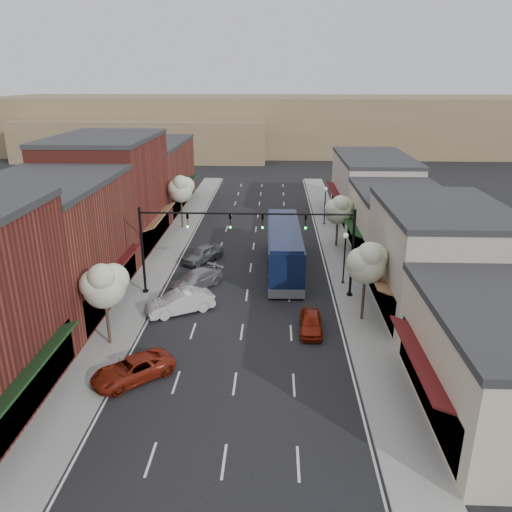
# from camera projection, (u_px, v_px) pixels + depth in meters

# --- Properties ---
(ground) EXTENTS (160.00, 160.00, 0.00)m
(ground) POSITION_uv_depth(u_px,v_px,m) (240.00, 347.00, 31.60)
(ground) COLOR black
(ground) RESTS_ON ground
(sidewalk_left) EXTENTS (2.80, 73.00, 0.15)m
(sidewalk_left) POSITION_uv_depth(u_px,v_px,m) (168.00, 249.00, 49.27)
(sidewalk_left) COLOR gray
(sidewalk_left) RESTS_ON ground
(sidewalk_right) EXTENTS (2.80, 73.00, 0.15)m
(sidewalk_right) POSITION_uv_depth(u_px,v_px,m) (339.00, 252.00, 48.65)
(sidewalk_right) COLOR gray
(sidewalk_right) RESTS_ON ground
(curb_left) EXTENTS (0.25, 73.00, 0.17)m
(curb_left) POSITION_uv_depth(u_px,v_px,m) (182.00, 249.00, 49.22)
(curb_left) COLOR gray
(curb_left) RESTS_ON ground
(curb_right) EXTENTS (0.25, 73.00, 0.17)m
(curb_right) POSITION_uv_depth(u_px,v_px,m) (324.00, 251.00, 48.70)
(curb_right) COLOR gray
(curb_right) RESTS_ON ground
(bldg_left_midnear) EXTENTS (10.14, 14.10, 9.40)m
(bldg_left_midnear) POSITION_uv_depth(u_px,v_px,m) (49.00, 245.00, 36.19)
(bldg_left_midnear) COLOR brown
(bldg_left_midnear) RESTS_ON ground
(bldg_left_midfar) EXTENTS (10.14, 14.10, 10.90)m
(bldg_left_midfar) POSITION_uv_depth(u_px,v_px,m) (109.00, 193.00, 49.10)
(bldg_left_midfar) COLOR maroon
(bldg_left_midfar) RESTS_ON ground
(bldg_left_far) EXTENTS (10.14, 18.10, 8.40)m
(bldg_left_far) POSITION_uv_depth(u_px,v_px,m) (149.00, 175.00, 64.56)
(bldg_left_far) COLOR brown
(bldg_left_far) RESTS_ON ground
(bldg_right_near) EXTENTS (9.14, 12.10, 5.90)m
(bldg_right_near) POSITION_uv_depth(u_px,v_px,m) (509.00, 363.00, 24.46)
(bldg_right_near) COLOR beige
(bldg_right_near) RESTS_ON ground
(bldg_right_midnear) EXTENTS (9.14, 12.10, 7.90)m
(bldg_right_midnear) POSITION_uv_depth(u_px,v_px,m) (438.00, 260.00, 35.40)
(bldg_right_midnear) COLOR #BAAC9F
(bldg_right_midnear) RESTS_ON ground
(bldg_right_midfar) EXTENTS (9.14, 12.10, 6.40)m
(bldg_right_midfar) POSITION_uv_depth(u_px,v_px,m) (398.00, 223.00, 46.94)
(bldg_right_midfar) COLOR beige
(bldg_right_midfar) RESTS_ON ground
(bldg_right_far) EXTENTS (9.14, 16.10, 7.40)m
(bldg_right_far) POSITION_uv_depth(u_px,v_px,m) (372.00, 187.00, 59.93)
(bldg_right_far) COLOR #BAAC9F
(bldg_right_far) RESTS_ON ground
(hill_far) EXTENTS (120.00, 30.00, 12.00)m
(hill_far) POSITION_uv_depth(u_px,v_px,m) (267.00, 124.00, 114.18)
(hill_far) COLOR #7A6647
(hill_far) RESTS_ON ground
(hill_near) EXTENTS (50.00, 20.00, 8.00)m
(hill_near) POSITION_uv_depth(u_px,v_px,m) (147.00, 138.00, 104.50)
(hill_near) COLOR #7A6647
(hill_near) RESTS_ON ground
(signal_mast_right) EXTENTS (8.22, 0.46, 7.00)m
(signal_mast_right) POSITION_uv_depth(u_px,v_px,m) (321.00, 240.00, 37.34)
(signal_mast_right) COLOR black
(signal_mast_right) RESTS_ON ground
(signal_mast_left) EXTENTS (8.22, 0.46, 7.00)m
(signal_mast_left) POSITION_uv_depth(u_px,v_px,m) (172.00, 238.00, 37.76)
(signal_mast_left) COLOR black
(signal_mast_left) RESTS_ON ground
(tree_right_near) EXTENTS (2.85, 2.65, 5.95)m
(tree_right_near) POSITION_uv_depth(u_px,v_px,m) (367.00, 262.00, 33.49)
(tree_right_near) COLOR #47382B
(tree_right_near) RESTS_ON ground
(tree_right_far) EXTENTS (2.85, 2.65, 5.43)m
(tree_right_far) POSITION_uv_depth(u_px,v_px,m) (339.00, 209.00, 48.68)
(tree_right_far) COLOR #47382B
(tree_right_far) RESTS_ON ground
(tree_left_near) EXTENTS (2.85, 2.65, 5.69)m
(tree_left_near) POSITION_uv_depth(u_px,v_px,m) (104.00, 284.00, 30.42)
(tree_left_near) COLOR #47382B
(tree_left_near) RESTS_ON ground
(tree_left_far) EXTENTS (2.85, 2.65, 6.13)m
(tree_left_far) POSITION_uv_depth(u_px,v_px,m) (181.00, 188.00, 54.73)
(tree_left_far) COLOR #47382B
(tree_left_far) RESTS_ON ground
(lamp_post_near) EXTENTS (0.44, 0.44, 4.44)m
(lamp_post_near) POSITION_uv_depth(u_px,v_px,m) (345.00, 250.00, 40.16)
(lamp_post_near) COLOR black
(lamp_post_near) RESTS_ON ground
(lamp_post_far) EXTENTS (0.44, 0.44, 4.44)m
(lamp_post_far) POSITION_uv_depth(u_px,v_px,m) (325.00, 200.00, 56.61)
(lamp_post_far) COLOR black
(lamp_post_far) RESTS_ON ground
(coach_bus) EXTENTS (3.09, 13.01, 3.96)m
(coach_bus) POSITION_uv_depth(u_px,v_px,m) (284.00, 248.00, 43.44)
(coach_bus) COLOR #0D1737
(coach_bus) RESTS_ON ground
(red_hatchback) EXTENTS (1.67, 3.82, 1.28)m
(red_hatchback) POSITION_uv_depth(u_px,v_px,m) (311.00, 323.00, 33.33)
(red_hatchback) COLOR maroon
(red_hatchback) RESTS_ON ground
(parked_car_a) EXTENTS (4.94, 4.72, 1.30)m
(parked_car_a) POSITION_uv_depth(u_px,v_px,m) (133.00, 369.00, 28.01)
(parked_car_a) COLOR maroon
(parked_car_a) RESTS_ON ground
(parked_car_b) EXTENTS (5.13, 3.90, 1.62)m
(parked_car_b) POSITION_uv_depth(u_px,v_px,m) (180.00, 302.00, 36.01)
(parked_car_b) COLOR silver
(parked_car_b) RESTS_ON ground
(parked_car_c) EXTENTS (4.57, 5.11, 1.42)m
(parked_car_c) POSITION_uv_depth(u_px,v_px,m) (196.00, 280.00, 40.25)
(parked_car_c) COLOR gray
(parked_car_c) RESTS_ON ground
(parked_car_d) EXTENTS (4.04, 4.67, 1.52)m
(parked_car_d) POSITION_uv_depth(u_px,v_px,m) (202.00, 254.00, 46.00)
(parked_car_d) COLOR slate
(parked_car_d) RESTS_ON ground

